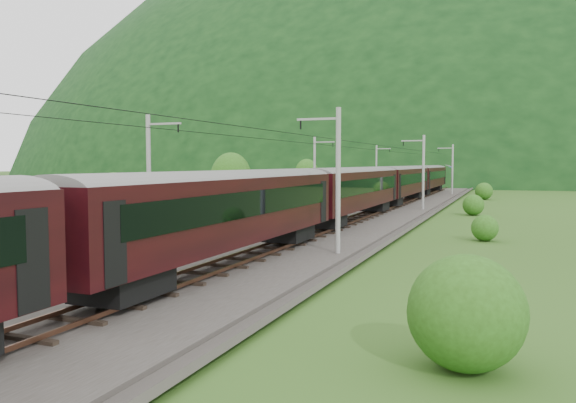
% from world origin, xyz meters
% --- Properties ---
extents(ground, '(600.00, 600.00, 0.00)m').
position_xyz_m(ground, '(0.00, 0.00, 0.00)').
color(ground, '#2E4D18').
rests_on(ground, ground).
extents(railbed, '(14.00, 220.00, 0.30)m').
position_xyz_m(railbed, '(0.00, 10.00, 0.15)').
color(railbed, '#38332D').
rests_on(railbed, ground).
extents(track_left, '(2.40, 220.00, 0.27)m').
position_xyz_m(track_left, '(-2.40, 10.00, 0.37)').
color(track_left, brown).
rests_on(track_left, railbed).
extents(track_right, '(2.40, 220.00, 0.27)m').
position_xyz_m(track_right, '(2.40, 10.00, 0.37)').
color(track_right, brown).
rests_on(track_right, railbed).
extents(catenary_left, '(2.54, 192.28, 8.00)m').
position_xyz_m(catenary_left, '(-6.12, 32.00, 4.50)').
color(catenary_left, gray).
rests_on(catenary_left, railbed).
extents(catenary_right, '(2.54, 192.28, 8.00)m').
position_xyz_m(catenary_right, '(6.12, 32.00, 4.50)').
color(catenary_right, gray).
rests_on(catenary_right, railbed).
extents(overhead_wires, '(4.83, 198.00, 0.03)m').
position_xyz_m(overhead_wires, '(0.00, 10.00, 7.10)').
color(overhead_wires, black).
rests_on(overhead_wires, ground).
extents(mountain_main, '(504.00, 360.00, 244.00)m').
position_xyz_m(mountain_main, '(0.00, 260.00, 0.00)').
color(mountain_main, black).
rests_on(mountain_main, ground).
extents(mountain_ridge, '(336.00, 280.00, 132.00)m').
position_xyz_m(mountain_ridge, '(-120.00, 300.00, 0.00)').
color(mountain_ridge, black).
rests_on(mountain_ridge, ground).
extents(train, '(3.06, 147.01, 5.33)m').
position_xyz_m(train, '(2.40, 29.27, 3.61)').
color(train, black).
rests_on(train, ground).
extents(hazard_post_near, '(0.15, 0.15, 1.41)m').
position_xyz_m(hazard_post_near, '(-0.41, 39.71, 1.00)').
color(hazard_post_near, red).
rests_on(hazard_post_near, railbed).
extents(hazard_post_far, '(0.15, 0.15, 1.37)m').
position_xyz_m(hazard_post_far, '(0.30, 47.19, 0.98)').
color(hazard_post_far, red).
rests_on(hazard_post_far, railbed).
extents(signal, '(0.24, 0.24, 2.21)m').
position_xyz_m(signal, '(-4.11, 24.54, 1.60)').
color(signal, black).
rests_on(signal, railbed).
extents(vegetation_left, '(13.85, 147.60, 6.47)m').
position_xyz_m(vegetation_left, '(-14.23, 16.11, 2.35)').
color(vegetation_left, '#264D14').
rests_on(vegetation_left, ground).
extents(vegetation_right, '(6.50, 98.61, 3.19)m').
position_xyz_m(vegetation_right, '(11.95, -9.33, 1.35)').
color(vegetation_right, '#264D14').
rests_on(vegetation_right, ground).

